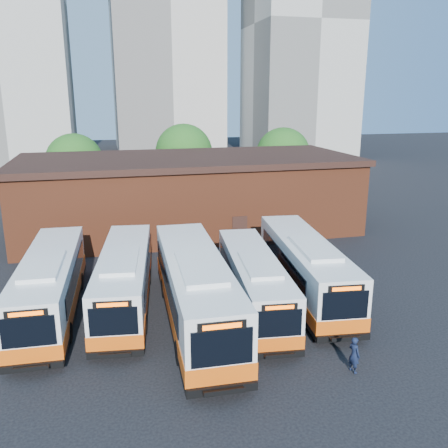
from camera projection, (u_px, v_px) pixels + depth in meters
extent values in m
plane|color=black|center=(259.00, 334.00, 23.60)|extent=(220.00, 220.00, 0.00)
cube|color=white|center=(50.00, 283.00, 25.34)|extent=(3.08, 12.16, 2.86)
cube|color=#E5560E|center=(52.00, 297.00, 25.56)|extent=(3.13, 12.21, 0.70)
cube|color=black|center=(53.00, 306.00, 25.69)|extent=(3.12, 12.20, 0.25)
cube|color=black|center=(28.00, 332.00, 19.54)|extent=(2.18, 0.15, 1.36)
cube|color=black|center=(26.00, 314.00, 19.31)|extent=(1.71, 0.13, 0.32)
cube|color=#FF5905|center=(26.00, 314.00, 19.28)|extent=(1.36, 0.08, 0.18)
cube|color=black|center=(32.00, 367.00, 19.91)|extent=(2.57, 0.25, 0.32)
cube|color=black|center=(31.00, 368.00, 19.66)|extent=(1.47, 0.44, 0.06)
cube|color=black|center=(30.00, 369.00, 19.47)|extent=(1.46, 0.10, 0.18)
cube|color=black|center=(25.00, 277.00, 25.39)|extent=(0.46, 9.40, 1.05)
cube|color=black|center=(76.00, 274.00, 25.90)|extent=(0.46, 9.40, 1.05)
cube|color=white|center=(43.00, 266.00, 23.51)|extent=(1.92, 4.29, 0.22)
cylinder|color=black|center=(16.00, 338.00, 22.22)|extent=(0.36, 1.02, 1.00)
cylinder|color=black|center=(68.00, 333.00, 22.67)|extent=(0.36, 1.02, 1.00)
cylinder|color=black|center=(40.00, 284.00, 28.49)|extent=(0.36, 1.02, 1.00)
cylinder|color=black|center=(80.00, 281.00, 28.94)|extent=(0.36, 1.02, 1.00)
cube|color=white|center=(125.00, 277.00, 26.27)|extent=(3.94, 11.93, 2.78)
cube|color=#E5560E|center=(126.00, 291.00, 26.48)|extent=(3.99, 11.99, 0.68)
cube|color=black|center=(126.00, 299.00, 26.61)|extent=(3.98, 11.98, 0.24)
cube|color=black|center=(113.00, 322.00, 20.56)|extent=(2.11, 0.32, 1.32)
cube|color=black|center=(112.00, 305.00, 20.34)|extent=(1.65, 0.27, 0.31)
cube|color=#FF5905|center=(112.00, 305.00, 20.31)|extent=(1.31, 0.18, 0.18)
cube|color=black|center=(115.00, 354.00, 20.92)|extent=(2.49, 0.45, 0.31)
cube|color=black|center=(115.00, 355.00, 20.68)|extent=(1.45, 0.55, 0.06)
cube|color=black|center=(114.00, 356.00, 20.49)|extent=(1.41, 0.22, 0.18)
cube|color=black|center=(102.00, 271.00, 26.43)|extent=(1.19, 9.07, 1.02)
cube|color=black|center=(148.00, 269.00, 26.72)|extent=(1.19, 9.07, 1.02)
cube|color=white|center=(121.00, 261.00, 24.48)|extent=(2.19, 4.28, 0.21)
cylinder|color=black|center=(97.00, 327.00, 23.29)|extent=(0.43, 1.01, 0.98)
cylinder|color=black|center=(144.00, 324.00, 23.55)|extent=(0.43, 1.01, 0.98)
cylinder|color=black|center=(111.00, 278.00, 29.46)|extent=(0.43, 1.01, 0.98)
cylinder|color=black|center=(148.00, 277.00, 29.72)|extent=(0.43, 1.01, 0.98)
cube|color=white|center=(195.00, 288.00, 24.28)|extent=(3.29, 13.38, 3.16)
cube|color=#E5560E|center=(196.00, 304.00, 24.52)|extent=(3.35, 13.44, 0.78)
cube|color=black|center=(196.00, 314.00, 24.67)|extent=(3.33, 13.43, 0.28)
cube|color=black|center=(222.00, 348.00, 17.90)|extent=(2.40, 0.15, 1.50)
cube|color=black|center=(222.00, 326.00, 17.65)|extent=(1.88, 0.13, 0.35)
cube|color=#FF5905|center=(222.00, 326.00, 17.62)|extent=(1.49, 0.07, 0.20)
cube|color=black|center=(222.00, 390.00, 18.31)|extent=(2.83, 0.25, 0.35)
cube|color=black|center=(224.00, 391.00, 18.04)|extent=(1.62, 0.48, 0.07)
cube|color=black|center=(225.00, 392.00, 17.83)|extent=(1.61, 0.10, 0.20)
cube|color=black|center=(166.00, 281.00, 24.33)|extent=(0.42, 10.36, 1.16)
cube|color=black|center=(221.00, 277.00, 24.91)|extent=(0.42, 10.36, 1.16)
cube|color=white|center=(200.00, 268.00, 22.27)|extent=(2.08, 4.72, 0.24)
cylinder|color=black|center=(180.00, 353.00, 20.85)|extent=(0.39, 1.12, 1.11)
cylinder|color=black|center=(237.00, 346.00, 21.36)|extent=(0.39, 1.12, 1.11)
cylinder|color=black|center=(165.00, 288.00, 27.74)|extent=(0.39, 1.12, 1.11)
cylinder|color=black|center=(208.00, 285.00, 28.26)|extent=(0.39, 1.12, 1.11)
cube|color=white|center=(254.00, 280.00, 26.02)|extent=(3.61, 11.42, 2.67)
cube|color=#E5560E|center=(253.00, 293.00, 26.23)|extent=(3.66, 11.47, 0.65)
cube|color=black|center=(253.00, 301.00, 26.35)|extent=(3.65, 11.46, 0.23)
cube|color=black|center=(279.00, 324.00, 20.57)|extent=(2.02, 0.28, 1.26)
cube|color=black|center=(280.00, 307.00, 20.35)|extent=(1.59, 0.23, 0.30)
cube|color=#FF5905|center=(280.00, 308.00, 20.32)|extent=(1.26, 0.16, 0.17)
cube|color=black|center=(278.00, 355.00, 20.91)|extent=(2.38, 0.39, 0.30)
cube|color=black|center=(280.00, 356.00, 20.68)|extent=(1.39, 0.50, 0.06)
cube|color=black|center=(281.00, 356.00, 20.50)|extent=(1.35, 0.19, 0.17)
cube|color=black|center=(231.00, 275.00, 26.15)|extent=(1.01, 8.71, 0.98)
cube|color=black|center=(274.00, 272.00, 26.47)|extent=(1.01, 8.71, 0.98)
cube|color=white|center=(259.00, 265.00, 24.31)|extent=(2.05, 4.08, 0.21)
cylinder|color=black|center=(244.00, 329.00, 23.16)|extent=(0.40, 0.96, 0.94)
cylinder|color=black|center=(287.00, 326.00, 23.44)|extent=(0.40, 0.96, 0.94)
cylinder|color=black|center=(227.00, 281.00, 29.06)|extent=(0.40, 0.96, 0.94)
cylinder|color=black|center=(261.00, 279.00, 29.34)|extent=(0.40, 0.96, 0.94)
cube|color=white|center=(305.00, 265.00, 27.88)|extent=(3.93, 12.50, 2.92)
cube|color=#E5560E|center=(304.00, 279.00, 28.10)|extent=(3.99, 12.56, 0.72)
cube|color=black|center=(304.00, 287.00, 28.24)|extent=(3.98, 12.55, 0.26)
cube|color=black|center=(345.00, 305.00, 21.90)|extent=(2.21, 0.30, 1.38)
cube|color=black|center=(347.00, 289.00, 21.67)|extent=(1.74, 0.25, 0.33)
cube|color=#FF5905|center=(347.00, 289.00, 21.63)|extent=(1.38, 0.17, 0.18)
cube|color=black|center=(343.00, 338.00, 22.28)|extent=(2.61, 0.43, 0.33)
cube|color=black|center=(345.00, 339.00, 22.02)|extent=(1.52, 0.55, 0.06)
cube|color=black|center=(347.00, 339.00, 21.83)|extent=(1.48, 0.20, 0.18)
cube|color=black|center=(281.00, 259.00, 28.02)|extent=(1.09, 9.54, 1.08)
cube|color=black|center=(325.00, 257.00, 28.37)|extent=(1.09, 9.54, 1.08)
cube|color=white|center=(315.00, 248.00, 26.00)|extent=(2.23, 4.47, 0.23)
cylinder|color=black|center=(302.00, 313.00, 24.74)|extent=(0.44, 1.05, 1.02)
cylinder|color=black|center=(345.00, 310.00, 25.05)|extent=(0.44, 1.05, 1.02)
cylinder|color=black|center=(272.00, 268.00, 31.20)|extent=(0.44, 1.05, 1.02)
cylinder|color=black|center=(306.00, 266.00, 31.51)|extent=(0.44, 1.05, 1.02)
imported|color=black|center=(354.00, 355.00, 20.18)|extent=(0.53, 0.67, 1.62)
cube|color=brown|center=(188.00, 195.00, 41.51)|extent=(28.00, 12.00, 6.00)
cube|color=black|center=(187.00, 159.00, 40.68)|extent=(28.60, 12.60, 0.50)
cube|color=black|center=(240.00, 231.00, 37.05)|extent=(1.20, 0.08, 2.40)
cylinder|color=#382314|center=(77.00, 193.00, 50.82)|extent=(0.36, 0.36, 2.70)
sphere|color=#174814|center=(75.00, 162.00, 49.95)|extent=(6.00, 6.00, 6.00)
cylinder|color=#382314|center=(185.00, 183.00, 55.48)|extent=(0.36, 0.36, 2.95)
sphere|color=#174814|center=(184.00, 153.00, 54.53)|extent=(6.56, 6.56, 6.56)
cylinder|color=#382314|center=(282.00, 184.00, 55.28)|extent=(0.36, 0.36, 2.81)
sphere|color=#174814|center=(283.00, 155.00, 54.38)|extent=(6.24, 6.24, 6.24)
cube|color=#B3ADA4|center=(164.00, 2.00, 97.78)|extent=(22.00, 20.00, 60.00)
cube|color=#ADAA9F|center=(301.00, 25.00, 87.93)|extent=(18.00, 18.00, 48.00)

